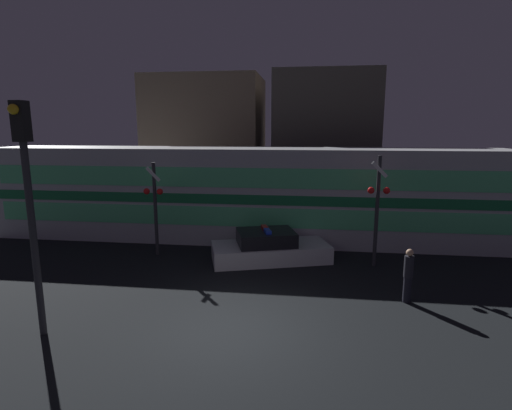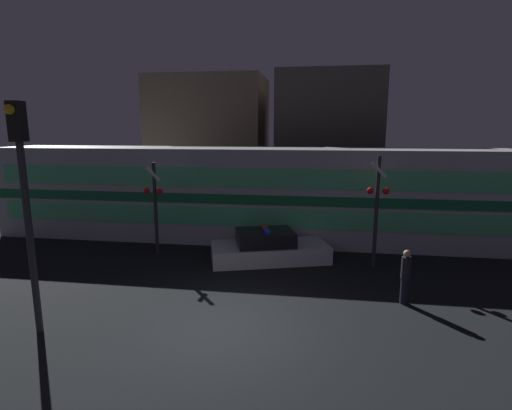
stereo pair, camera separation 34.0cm
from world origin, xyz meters
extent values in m
plane|color=black|center=(0.00, 0.00, 0.00)|extent=(120.00, 120.00, 0.00)
cube|color=#B7BABF|center=(-1.10, 8.60, 2.06)|extent=(22.70, 2.94, 4.12)
cube|color=#19723F|center=(-1.10, 7.12, 2.06)|extent=(22.25, 0.03, 0.41)
cube|color=#59D88C|center=(-1.10, 7.12, 1.32)|extent=(21.57, 0.02, 0.82)
cube|color=#59D88C|center=(-1.10, 7.12, 2.97)|extent=(21.57, 0.02, 0.82)
cube|color=silver|center=(0.41, 5.59, 0.32)|extent=(4.73, 3.05, 0.64)
cube|color=black|center=(0.25, 5.54, 0.90)|extent=(2.49, 2.16, 0.53)
cube|color=blue|center=(0.33, 5.28, 1.23)|extent=(0.35, 0.58, 0.12)
cube|color=red|center=(0.16, 5.80, 1.23)|extent=(0.35, 0.58, 0.12)
cylinder|color=black|center=(4.68, 2.38, 0.38)|extent=(0.23, 0.23, 0.76)
cylinder|color=black|center=(4.68, 2.38, 1.08)|extent=(0.27, 0.27, 0.63)
sphere|color=tan|center=(4.68, 2.38, 1.49)|extent=(0.21, 0.21, 0.21)
cylinder|color=#2D2D33|center=(4.24, 5.46, 2.02)|extent=(0.14, 0.14, 4.03)
sphere|color=red|center=(3.97, 5.32, 2.82)|extent=(0.24, 0.24, 0.24)
sphere|color=red|center=(4.50, 5.32, 2.82)|extent=(0.24, 0.24, 0.24)
cube|color=white|center=(4.24, 5.38, 3.55)|extent=(0.58, 0.03, 0.58)
cylinder|color=#2D2D33|center=(-4.14, 5.72, 1.84)|extent=(0.14, 0.14, 3.68)
sphere|color=red|center=(-4.40, 5.58, 2.58)|extent=(0.24, 0.24, 0.24)
sphere|color=red|center=(-3.87, 5.58, 2.58)|extent=(0.24, 0.24, 0.24)
cube|color=white|center=(-4.14, 5.63, 3.24)|extent=(0.58, 0.03, 0.58)
cylinder|color=#2D2D33|center=(-4.59, -0.68, 2.33)|extent=(0.16, 0.16, 4.66)
cube|color=black|center=(-4.59, -0.68, 5.11)|extent=(0.30, 0.30, 0.90)
sphere|color=gold|center=(-4.59, -0.87, 5.36)|extent=(0.23, 0.23, 0.23)
cube|color=brown|center=(-4.92, 16.99, 4.10)|extent=(7.17, 5.33, 8.20)
cube|color=#47423D|center=(2.69, 15.94, 4.14)|extent=(6.11, 4.23, 8.27)
camera|label=1|loc=(1.77, -8.95, 4.94)|focal=28.00mm
camera|label=2|loc=(2.11, -8.90, 4.94)|focal=28.00mm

